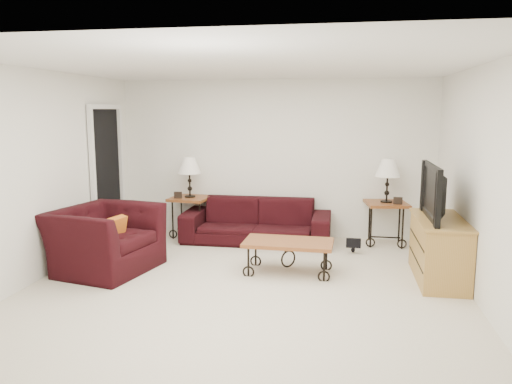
# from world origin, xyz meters

# --- Properties ---
(ground) EXTENTS (5.00, 5.00, 0.00)m
(ground) POSITION_xyz_m (0.00, 0.00, 0.00)
(ground) COLOR beige
(ground) RESTS_ON ground
(wall_back) EXTENTS (5.00, 0.02, 2.50)m
(wall_back) POSITION_xyz_m (0.00, 2.50, 1.25)
(wall_back) COLOR white
(wall_back) RESTS_ON ground
(wall_front) EXTENTS (5.00, 0.02, 2.50)m
(wall_front) POSITION_xyz_m (0.00, -2.50, 1.25)
(wall_front) COLOR white
(wall_front) RESTS_ON ground
(wall_left) EXTENTS (0.02, 5.00, 2.50)m
(wall_left) POSITION_xyz_m (-2.50, 0.00, 1.25)
(wall_left) COLOR white
(wall_left) RESTS_ON ground
(wall_right) EXTENTS (0.02, 5.00, 2.50)m
(wall_right) POSITION_xyz_m (2.50, 0.00, 1.25)
(wall_right) COLOR white
(wall_right) RESTS_ON ground
(ceiling) EXTENTS (5.00, 5.00, 0.00)m
(ceiling) POSITION_xyz_m (0.00, 0.00, 2.50)
(ceiling) COLOR white
(ceiling) RESTS_ON wall_back
(doorway) EXTENTS (0.08, 0.94, 2.04)m
(doorway) POSITION_xyz_m (-2.47, 1.65, 1.02)
(doorway) COLOR black
(doorway) RESTS_ON ground
(sofa) EXTENTS (2.26, 0.88, 0.66)m
(sofa) POSITION_xyz_m (-0.22, 2.02, 0.33)
(sofa) COLOR black
(sofa) RESTS_ON ground
(side_table_left) EXTENTS (0.64, 0.64, 0.64)m
(side_table_left) POSITION_xyz_m (-1.33, 2.20, 0.32)
(side_table_left) COLOR brown
(side_table_left) RESTS_ON ground
(side_table_right) EXTENTS (0.68, 0.68, 0.65)m
(side_table_right) POSITION_xyz_m (1.73, 2.20, 0.33)
(side_table_right) COLOR brown
(side_table_right) RESTS_ON ground
(lamp_left) EXTENTS (0.40, 0.40, 0.64)m
(lamp_left) POSITION_xyz_m (-1.33, 2.20, 0.96)
(lamp_left) COLOR black
(lamp_left) RESTS_ON side_table_left
(lamp_right) EXTENTS (0.42, 0.42, 0.65)m
(lamp_right) POSITION_xyz_m (1.73, 2.20, 0.98)
(lamp_right) COLOR black
(lamp_right) RESTS_ON side_table_right
(photo_frame_left) EXTENTS (0.13, 0.03, 0.11)m
(photo_frame_left) POSITION_xyz_m (-1.48, 2.05, 0.69)
(photo_frame_left) COLOR black
(photo_frame_left) RESTS_ON side_table_left
(photo_frame_right) EXTENTS (0.13, 0.02, 0.11)m
(photo_frame_right) POSITION_xyz_m (1.88, 2.05, 0.71)
(photo_frame_right) COLOR black
(photo_frame_right) RESTS_ON side_table_right
(coffee_table) EXTENTS (1.11, 0.63, 0.41)m
(coffee_table) POSITION_xyz_m (0.43, 0.59, 0.21)
(coffee_table) COLOR brown
(coffee_table) RESTS_ON ground
(armchair) EXTENTS (1.32, 1.44, 0.81)m
(armchair) POSITION_xyz_m (-1.88, 0.32, 0.40)
(armchair) COLOR black
(armchair) RESTS_ON ground
(throw_pillow) EXTENTS (0.17, 0.38, 0.36)m
(throw_pillow) POSITION_xyz_m (-1.73, 0.27, 0.52)
(throw_pillow) COLOR #D75E1B
(throw_pillow) RESTS_ON armchair
(tv_stand) EXTENTS (0.52, 1.25, 0.75)m
(tv_stand) POSITION_xyz_m (2.23, 0.65, 0.37)
(tv_stand) COLOR #A77B3E
(tv_stand) RESTS_ON ground
(television) EXTENTS (0.15, 1.12, 0.64)m
(television) POSITION_xyz_m (2.21, 0.65, 1.07)
(television) COLOR black
(television) RESTS_ON tv_stand
(backpack) EXTENTS (0.33, 0.26, 0.41)m
(backpack) POSITION_xyz_m (1.25, 1.66, 0.20)
(backpack) COLOR black
(backpack) RESTS_ON ground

